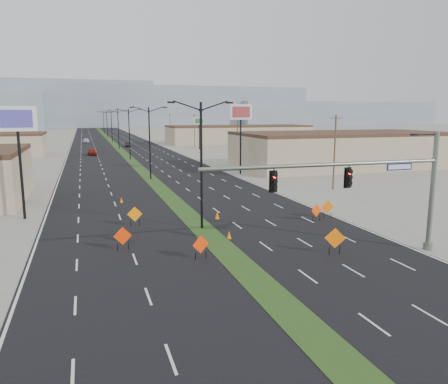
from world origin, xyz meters
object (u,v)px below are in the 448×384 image
object	(u,v)px
streetlight_3	(118,128)
construction_sign_5	(328,208)
construction_sign_2	(135,215)
cone_2	(217,215)
streetlight_5	(107,124)
signal_mast	(374,183)
streetlight_1	(150,141)
pole_sign_west	(17,127)
construction_sign_1	(201,245)
car_left	(92,152)
pole_sign_east_far	(199,124)
construction_sign_3	(335,239)
streetlight_4	(112,125)
car_far	(86,141)
streetlight_2	(129,133)
streetlight_6	(104,122)
streetlight_0	(201,162)
construction_sign_4	(317,211)
cone_1	(229,235)
cone_0	(202,243)
car_mid	(128,144)
construction_sign_0	(123,237)
cone_3	(121,200)
pole_sign_east_near	(241,117)

from	to	relation	value
streetlight_3	construction_sign_5	xyz separation A→B (m)	(11.50, -83.91, -4.46)
construction_sign_2	cone_2	size ratio (longest dim) A/B	2.46
streetlight_5	signal_mast	bearing A→B (deg)	-86.74
streetlight_1	pole_sign_west	bearing A→B (deg)	-125.03
construction_sign_1	construction_sign_5	distance (m)	15.35
signal_mast	car_left	size ratio (longest dim) A/B	3.71
streetlight_3	construction_sign_1	size ratio (longest dim) A/B	6.38
streetlight_3	pole_sign_east_far	world-z (taller)	streetlight_3
streetlight_1	construction_sign_3	size ratio (longest dim) A/B	5.58
streetlight_4	pole_sign_west	size ratio (longest dim) A/B	1.03
streetlight_5	car_far	distance (m)	28.31
streetlight_2	construction_sign_1	size ratio (longest dim) A/B	6.38
streetlight_5	construction_sign_5	distance (m)	140.46
streetlight_2	streetlight_6	bearing A→B (deg)	90.00
signal_mast	construction_sign_5	bearing A→B (deg)	73.73
signal_mast	pole_sign_east_far	xyz separation A→B (m)	(11.22, 87.03, 1.78)
cone_2	car_left	bearing A→B (deg)	97.96
streetlight_0	construction_sign_2	size ratio (longest dim) A/B	6.14
streetlight_2	construction_sign_4	world-z (taller)	streetlight_2
cone_2	pole_sign_west	xyz separation A→B (m)	(-16.10, 5.32, 7.65)
streetlight_0	streetlight_6	bearing A→B (deg)	90.00
streetlight_0	construction_sign_4	bearing A→B (deg)	-3.59
cone_1	pole_sign_east_far	bearing A→B (deg)	76.97
streetlight_4	car_left	distance (m)	44.40
cone_2	signal_mast	bearing A→B (deg)	-63.08
car_far	construction_sign_5	xyz separation A→B (m)	(19.52, -113.18, 0.30)
streetlight_2	pole_sign_east_far	xyz separation A→B (m)	(19.78, 21.02, 1.16)
signal_mast	cone_0	size ratio (longest dim) A/B	30.47
streetlight_2	cone_0	xyz separation A→B (m)	(-1.27, -60.73, -5.15)
streetlight_6	car_mid	xyz separation A→B (m)	(2.92, -76.48, -4.73)
cone_2	streetlight_0	bearing A→B (deg)	-127.83
construction_sign_0	construction_sign_1	world-z (taller)	construction_sign_0
streetlight_2	cone_3	xyz separation A→B (m)	(-5.31, -43.43, -5.14)
streetlight_3	pole_sign_west	bearing A→B (deg)	-100.44
construction_sign_4	pole_sign_east_far	size ratio (longest dim) A/B	0.19
streetlight_3	cone_3	size ratio (longest dim) A/B	18.21
streetlight_0	streetlight_6	size ratio (longest dim) A/B	1.00
car_left	cone_1	world-z (taller)	car_left
streetlight_2	cone_3	distance (m)	44.06
streetlight_4	construction_sign_3	size ratio (longest dim) A/B	5.58
car_left	car_far	xyz separation A→B (m)	(-0.94, 44.85, -0.09)
streetlight_3	car_far	world-z (taller)	streetlight_3
car_far	streetlight_3	bearing A→B (deg)	-70.87
construction_sign_0	streetlight_3	bearing A→B (deg)	85.46
pole_sign_west	pole_sign_east_near	bearing A→B (deg)	23.66
streetlight_1	car_left	size ratio (longest dim) A/B	2.28
streetlight_6	cone_1	world-z (taller)	streetlight_6
streetlight_5	construction_sign_2	bearing A→B (deg)	-92.10
car_mid	car_far	bearing A→B (deg)	119.22
car_far	construction_sign_3	bearing A→B (deg)	-79.38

